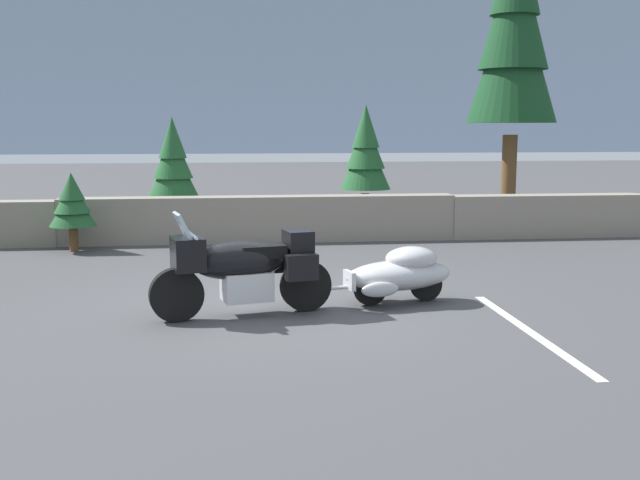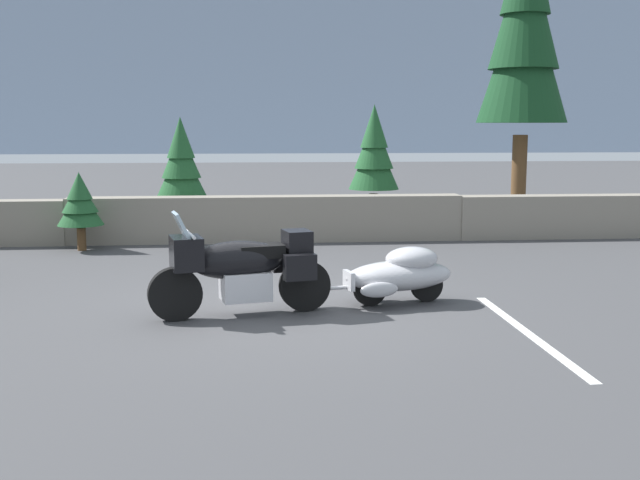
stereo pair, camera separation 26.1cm
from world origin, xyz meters
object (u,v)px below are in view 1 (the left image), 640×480
Objects in this scene: touring_motorcycle at (242,267)px; pine_tree_tall at (514,26)px; pine_tree_far_right at (173,162)px; car_shaped_trailer at (400,273)px; pine_tree_secondary at (366,152)px.

pine_tree_tall reaches higher than touring_motorcycle.
touring_motorcycle is 7.37m from pine_tree_far_right.
car_shaped_trailer is at bearing -62.88° from pine_tree_far_right.
pine_tree_far_right is (-1.33, 7.18, 0.97)m from touring_motorcycle.
touring_motorcycle is at bearing -128.10° from pine_tree_tall.
pine_tree_secondary is at bearing 9.13° from pine_tree_far_right.
pine_tree_tall reaches higher than pine_tree_far_right.
pine_tree_secondary is (2.94, 7.87, 1.15)m from touring_motorcycle.
pine_tree_secondary is 4.33m from pine_tree_far_right.
car_shaped_trailer is (2.10, 0.47, -0.21)m from touring_motorcycle.
touring_motorcycle is at bearing -79.49° from pine_tree_far_right.
pine_tree_tall is 2.62× the size of pine_tree_secondary.
pine_tree_tall is at bearing 7.89° from pine_tree_far_right.
pine_tree_tall is 2.91× the size of pine_tree_far_right.
pine_tree_far_right is (-3.43, 6.71, 1.18)m from car_shaped_trailer.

